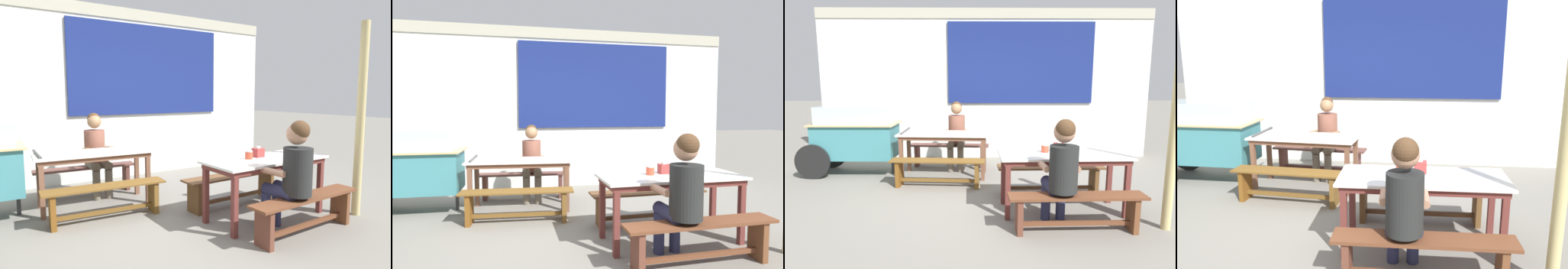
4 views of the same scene
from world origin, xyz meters
The scene contains 13 objects.
ground_plane centered at (0.00, 0.00, 0.00)m, with size 40.00×40.00×0.00m, color slate.
backdrop_wall centered at (0.04, 2.56, 1.59)m, with size 6.74×0.23×3.02m.
dining_table_far centered at (-0.75, 1.15, 0.66)m, with size 1.55×0.71×0.74m.
dining_table_near centered at (0.87, -0.44, 0.66)m, with size 1.59×0.67×0.74m.
bench_far_back centered at (-0.70, 1.76, 0.28)m, with size 1.49×0.37×0.42m.
bench_far_front centered at (-0.79, 0.54, 0.27)m, with size 1.47×0.40×0.42m.
bench_near_back centered at (0.86, 0.17, 0.28)m, with size 1.52×0.34×0.42m.
bench_near_front centered at (0.89, -1.05, 0.29)m, with size 1.50×0.29×0.42m.
food_cart centered at (-2.31, 1.32, 0.70)m, with size 1.79×0.78×1.19m.
person_near_front centered at (0.72, -0.98, 0.71)m, with size 0.43×0.55×1.25m.
person_center_facing centered at (-0.56, 1.67, 0.69)m, with size 0.42×0.58×1.23m.
tissue_box centered at (0.85, -0.32, 0.80)m, with size 0.12×0.11×0.13m.
condiment_jar centered at (0.66, -0.37, 0.79)m, with size 0.09×0.09×0.10m.
Camera 2 is at (-0.75, -3.73, 1.43)m, focal length 29.93 mm.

